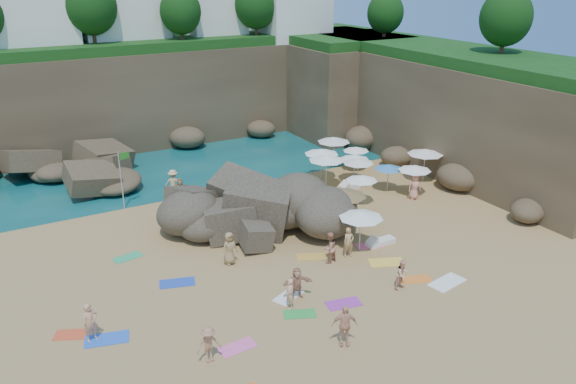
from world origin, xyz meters
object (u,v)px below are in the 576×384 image
parasol_2 (356,149)px  lounger_0 (272,213)px  rock_outcrop (256,232)px  person_stand_5 (180,189)px  person_stand_1 (330,248)px  person_stand_6 (290,294)px  person_stand_4 (415,187)px  person_stand_0 (90,322)px  person_stand_2 (173,183)px  person_stand_3 (328,203)px  flag_pole (122,173)px  parasol_0 (322,151)px  parasol_1 (334,139)px

parasol_2 → lounger_0: (-9.40, -4.22, -1.59)m
rock_outcrop → person_stand_5: (-2.09, 7.06, 0.72)m
person_stand_1 → person_stand_6: size_ratio=1.15×
person_stand_6 → person_stand_4: bearing=119.2°
person_stand_0 → person_stand_4: size_ratio=0.99×
lounger_0 → person_stand_2: bearing=105.7°
lounger_0 → person_stand_2: 7.56m
parasol_2 → person_stand_0: size_ratio=1.14×
person_stand_2 → person_stand_3: (7.41, -7.78, -0.17)m
person_stand_2 → person_stand_3: bearing=167.7°
person_stand_0 → person_stand_6: (8.33, -1.95, -0.13)m
lounger_0 → person_stand_0: person_stand_0 is taller
person_stand_6 → person_stand_1: bearing=125.9°
lounger_0 → person_stand_6: bearing=-132.6°
person_stand_3 → person_stand_5: 10.04m
flag_pole → person_stand_5: 4.01m
person_stand_2 → person_stand_3: 10.74m
person_stand_5 → person_stand_1: bearing=-68.0°
parasol_0 → parasol_2: size_ratio=1.24×
parasol_1 → person_stand_0: size_ratio=1.44×
person_stand_6 → person_stand_0: bearing=-101.8°
lounger_0 → rock_outcrop: bearing=-158.8°
lounger_0 → flag_pole: bearing=125.2°
parasol_0 → person_stand_3: size_ratio=1.66×
parasol_1 → parasol_2: size_ratio=1.26×
rock_outcrop → lounger_0: rock_outcrop is taller
parasol_0 → person_stand_5: size_ratio=1.70×
person_stand_2 → person_stand_5: (0.20, -0.80, -0.19)m
rock_outcrop → person_stand_0: bearing=-150.6°
person_stand_5 → person_stand_6: bearing=-85.8°
rock_outcrop → person_stand_2: (-2.29, 7.86, 0.92)m
person_stand_1 → person_stand_5: size_ratio=1.18×
person_stand_1 → person_stand_6: 4.76m
parasol_0 → person_stand_1: size_ratio=1.45×
parasol_0 → person_stand_1: parasol_0 is taller
parasol_0 → parasol_2: 3.35m
rock_outcrop → lounger_0: bearing=40.2°
flag_pole → person_stand_3: size_ratio=2.58×
person_stand_4 → person_stand_3: bearing=-168.7°
parasol_1 → person_stand_1: bearing=-124.4°
person_stand_0 → person_stand_2: bearing=44.2°
person_stand_4 → person_stand_5: bearing=168.3°
parasol_0 → person_stand_3: parasol_0 is taller
person_stand_0 → person_stand_6: size_ratio=1.17×
flag_pole → lounger_0: 9.78m
parasol_2 → person_stand_1: (-9.65, -11.08, -0.87)m
person_stand_2 → person_stand_0: bearing=93.3°
parasol_2 → lounger_0: parasol_2 is taller
person_stand_1 → person_stand_2: (-4.04, 13.03, 0.06)m
parasol_1 → person_stand_3: 9.29m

